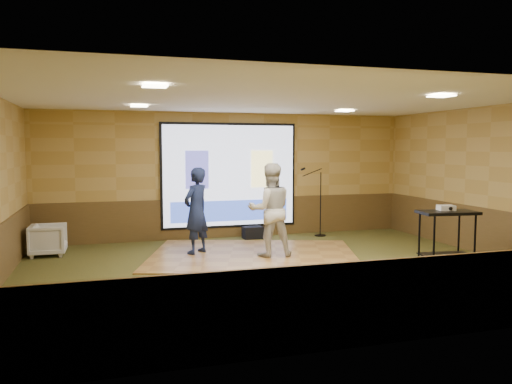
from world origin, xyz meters
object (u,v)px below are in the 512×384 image
object	(u,v)px
duffel_bag	(253,233)
banquet_chair	(48,240)
player_right	(270,210)
player_left	(196,211)
projector	(446,208)
mic_stand	(318,216)
dance_floor	(253,255)
projector_screen	(230,177)
av_table	(447,228)

from	to	relation	value
duffel_bag	banquet_chair	bearing A→B (deg)	-172.09
banquet_chair	player_right	bearing A→B (deg)	-108.21
player_right	banquet_chair	size ratio (longest dim) A/B	2.62
player_left	projector	distance (m)	4.75
projector	mic_stand	bearing A→B (deg)	116.99
dance_floor	mic_stand	distance (m)	2.80
player_left	player_right	bearing A→B (deg)	113.86
projector_screen	banquet_chair	world-z (taller)	projector_screen
player_left	duffel_bag	bearing A→B (deg)	-178.90
dance_floor	player_right	bearing A→B (deg)	-38.07
dance_floor	player_right	distance (m)	1.00
projector_screen	banquet_chair	bearing A→B (deg)	-166.54
mic_stand	banquet_chair	size ratio (longest dim) A/B	2.42
projector	duffel_bag	size ratio (longest dim) A/B	0.60
av_table	duffel_bag	bearing A→B (deg)	121.99
projector	banquet_chair	distance (m)	7.70
player_left	duffel_bag	xyz separation A→B (m)	(1.60, 1.40, -0.76)
projector_screen	av_table	world-z (taller)	projector_screen
mic_stand	player_left	bearing A→B (deg)	-165.79
dance_floor	player_right	xyz separation A→B (m)	(0.28, -0.22, 0.93)
projector_screen	player_right	distance (m)	2.46
dance_floor	player_left	world-z (taller)	player_left
av_table	projector	distance (m)	0.36
player_right	mic_stand	xyz separation A→B (m)	(1.89, 1.93, -0.45)
dance_floor	mic_stand	xyz separation A→B (m)	(2.16, 1.72, 0.48)
player_left	banquet_chair	world-z (taller)	player_left
player_left	dance_floor	bearing A→B (deg)	117.48
projector_screen	projector	world-z (taller)	projector_screen
mic_stand	duffel_bag	distance (m)	1.68
duffel_bag	mic_stand	bearing A→B (deg)	-4.39
dance_floor	projector	xyz separation A→B (m)	(3.00, -1.99, 1.08)
av_table	projector	bearing A→B (deg)	71.51
banquet_chair	mic_stand	bearing A→B (deg)	-84.81
projector_screen	player_left	size ratio (longest dim) A/B	1.91
player_left	av_table	distance (m)	4.77
player_left	player_right	distance (m)	1.51
dance_floor	banquet_chair	bearing A→B (deg)	162.86
projector	banquet_chair	world-z (taller)	projector
player_left	mic_stand	bearing A→B (deg)	161.36
projector	banquet_chair	xyz separation A→B (m)	(-6.95, 3.21, -0.78)
projector_screen	banquet_chair	distance (m)	4.27
dance_floor	mic_stand	size ratio (longest dim) A/B	2.40
projector	mic_stand	distance (m)	3.85
projector_screen	player_right	bearing A→B (deg)	-84.48
dance_floor	banquet_chair	size ratio (longest dim) A/B	5.82
av_table	mic_stand	size ratio (longest dim) A/B	0.62
projector	duffel_bag	distance (m)	4.66
dance_floor	duffel_bag	world-z (taller)	duffel_bag
projector_screen	dance_floor	world-z (taller)	projector_screen
dance_floor	duffel_bag	xyz separation A→B (m)	(0.52, 1.84, 0.13)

